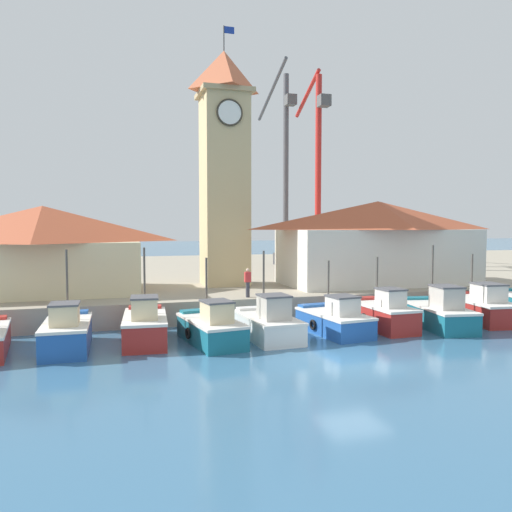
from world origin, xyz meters
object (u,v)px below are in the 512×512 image
(fishing_boat_mid_left, at_px, (211,328))
(warehouse_right, at_px, (378,242))
(port_crane_far, at_px, (318,195))
(fishing_boat_left_inner, at_px, (145,326))
(fishing_boat_right_outer, at_px, (438,313))
(fishing_boat_center, at_px, (268,323))
(fishing_boat_far_right, at_px, (479,307))
(fishing_boat_left_outer, at_px, (67,332))
(fishing_boat_mid_right, at_px, (334,320))
(clock_tower, at_px, (224,163))
(warehouse_left, at_px, (43,249))
(dock_worker_near_tower, at_px, (248,282))
(port_crane_near, at_px, (284,187))
(fishing_boat_right_inner, at_px, (383,314))

(fishing_boat_mid_left, bearing_deg, warehouse_right, 32.75)
(fishing_boat_mid_left, height_order, port_crane_far, port_crane_far)
(fishing_boat_left_inner, distance_m, fishing_boat_right_outer, 14.80)
(fishing_boat_center, height_order, fishing_boat_far_right, fishing_boat_center)
(fishing_boat_left_outer, distance_m, fishing_boat_mid_right, 12.28)
(clock_tower, height_order, warehouse_left, clock_tower)
(fishing_boat_far_right, distance_m, warehouse_right, 8.61)
(fishing_boat_far_right, xyz_separation_m, dock_worker_near_tower, (-12.15, 3.92, 1.37))
(port_crane_near, bearing_deg, port_crane_far, -76.08)
(port_crane_near, xyz_separation_m, port_crane_far, (1.32, -5.33, -1.00))
(fishing_boat_mid_right, height_order, port_crane_far, port_crane_far)
(warehouse_right, xyz_separation_m, port_crane_near, (-0.41, 17.68, 4.97))
(fishing_boat_mid_right, bearing_deg, fishing_boat_left_outer, 178.76)
(fishing_boat_center, xyz_separation_m, port_crane_near, (10.19, 26.11, 8.42))
(port_crane_far, bearing_deg, clock_tower, -138.09)
(fishing_boat_mid_right, distance_m, clock_tower, 14.18)
(fishing_boat_left_inner, distance_m, warehouse_right, 18.20)
(fishing_boat_mid_right, relative_size, fishing_boat_far_right, 0.85)
(warehouse_left, height_order, dock_worker_near_tower, warehouse_left)
(fishing_boat_mid_left, bearing_deg, fishing_boat_left_inner, 161.41)
(fishing_boat_left_inner, height_order, port_crane_near, port_crane_near)
(fishing_boat_right_outer, bearing_deg, fishing_boat_mid_left, -179.93)
(fishing_boat_left_inner, xyz_separation_m, fishing_boat_center, (5.58, -0.81, -0.06))
(fishing_boat_left_outer, distance_m, warehouse_right, 21.33)
(fishing_boat_center, xyz_separation_m, warehouse_left, (-10.78, 9.82, 3.20))
(fishing_boat_left_inner, distance_m, dock_worker_near_tower, 7.17)
(fishing_boat_left_outer, xyz_separation_m, fishing_boat_right_inner, (15.08, -0.01, 0.02))
(fishing_boat_mid_right, bearing_deg, fishing_boat_far_right, 4.10)
(fishing_boat_mid_left, distance_m, dock_worker_near_tower, 5.87)
(fishing_boat_right_inner, distance_m, port_crane_near, 27.37)
(fishing_boat_mid_right, distance_m, fishing_boat_right_outer, 5.76)
(fishing_boat_mid_left, relative_size, fishing_boat_center, 1.03)
(fishing_boat_mid_right, height_order, fishing_boat_far_right, fishing_boat_far_right)
(fishing_boat_left_outer, height_order, fishing_boat_right_inner, fishing_boat_left_outer)
(warehouse_left, relative_size, dock_worker_near_tower, 6.92)
(warehouse_left, bearing_deg, fishing_boat_left_inner, -60.02)
(clock_tower, xyz_separation_m, port_crane_near, (9.77, 15.29, -0.32))
(fishing_boat_center, distance_m, port_crane_near, 29.27)
(warehouse_right, bearing_deg, fishing_boat_left_inner, -154.78)
(fishing_boat_left_inner, xyz_separation_m, dock_worker_near_tower, (5.89, 3.85, 1.36))
(fishing_boat_mid_right, xyz_separation_m, warehouse_left, (-14.21, 9.72, 3.24))
(fishing_boat_right_outer, bearing_deg, fishing_boat_left_outer, 178.42)
(warehouse_left, height_order, warehouse_right, warehouse_right)
(clock_tower, distance_m, warehouse_right, 11.72)
(port_crane_near, bearing_deg, fishing_boat_far_right, -84.89)
(port_crane_far, bearing_deg, fishing_boat_mid_right, -111.34)
(fishing_boat_left_outer, height_order, dock_worker_near_tower, fishing_boat_left_outer)
(fishing_boat_center, bearing_deg, fishing_boat_left_inner, 171.75)
(port_crane_near, bearing_deg, warehouse_left, -142.15)
(fishing_boat_mid_left, bearing_deg, fishing_boat_right_outer, 0.07)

